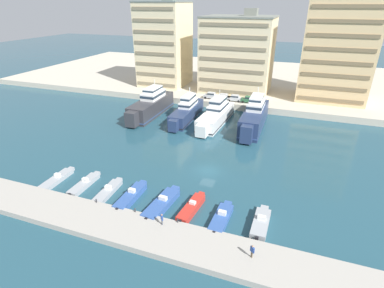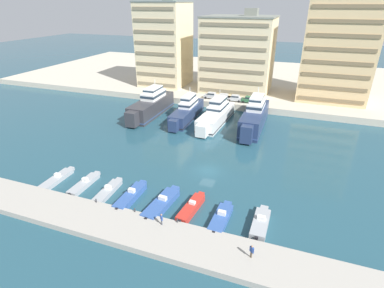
{
  "view_description": "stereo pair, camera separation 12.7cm",
  "coord_description": "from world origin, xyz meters",
  "px_view_note": "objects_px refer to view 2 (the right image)",
  "views": [
    {
      "loc": [
        12.91,
        -44.02,
        26.99
      ],
      "look_at": [
        -4.58,
        4.41,
        2.5
      ],
      "focal_mm": 28.0,
      "sensor_mm": 36.0,
      "label": 1
    },
    {
      "loc": [
        13.02,
        -43.98,
        26.99
      ],
      "look_at": [
        -4.58,
        4.41,
        2.5
      ],
      "focal_mm": 28.0,
      "sensor_mm": 36.0,
      "label": 2
    }
  ],
  "objects_px": {
    "yacht_navy_left": "(187,111)",
    "motorboat_grey_far_left": "(57,179)",
    "motorboat_red_center_right": "(191,208)",
    "pedestrian_near_edge": "(252,250)",
    "car_silver_left": "(224,97)",
    "motorboat_blue_center_left": "(131,196)",
    "car_silver_mid_left": "(235,98)",
    "yacht_navy_center_left": "(254,116)",
    "motorboat_blue_center": "(162,203)",
    "pedestrian_mid_deck": "(162,218)",
    "yacht_charcoal_far_left": "(151,105)",
    "motorboat_grey_left": "(84,184)",
    "yacht_white_mid_left": "(216,115)",
    "motorboat_grey_right": "(261,223)",
    "car_green_center_left": "(249,99)",
    "motorboat_blue_mid_right": "(221,218)",
    "motorboat_grey_mid_left": "(107,192)",
    "car_silver_far_left": "(211,95)"
  },
  "relations": [
    {
      "from": "yacht_charcoal_far_left",
      "to": "pedestrian_near_edge",
      "type": "relative_size",
      "value": 12.04
    },
    {
      "from": "yacht_navy_center_left",
      "to": "motorboat_grey_left",
      "type": "distance_m",
      "value": 40.84
    },
    {
      "from": "motorboat_grey_left",
      "to": "motorboat_grey_mid_left",
      "type": "distance_m",
      "value": 4.84
    },
    {
      "from": "motorboat_red_center_right",
      "to": "pedestrian_near_edge",
      "type": "bearing_deg",
      "value": -34.23
    },
    {
      "from": "motorboat_grey_right",
      "to": "car_silver_far_left",
      "type": "distance_m",
      "value": 52.81
    },
    {
      "from": "pedestrian_mid_deck",
      "to": "motorboat_grey_right",
      "type": "bearing_deg",
      "value": 22.57
    },
    {
      "from": "car_silver_mid_left",
      "to": "pedestrian_mid_deck",
      "type": "xyz_separation_m",
      "value": [
        2.3,
        -53.04,
        -0.85
      ]
    },
    {
      "from": "motorboat_grey_left",
      "to": "pedestrian_near_edge",
      "type": "distance_m",
      "value": 28.92
    },
    {
      "from": "motorboat_grey_left",
      "to": "motorboat_blue_center",
      "type": "xyz_separation_m",
      "value": [
        14.11,
        -0.65,
        0.13
      ]
    },
    {
      "from": "yacht_white_mid_left",
      "to": "motorboat_grey_left",
      "type": "relative_size",
      "value": 2.73
    },
    {
      "from": "car_silver_left",
      "to": "pedestrian_mid_deck",
      "type": "height_order",
      "value": "car_silver_left"
    },
    {
      "from": "yacht_navy_center_left",
      "to": "car_green_center_left",
      "type": "height_order",
      "value": "yacht_navy_center_left"
    },
    {
      "from": "car_silver_mid_left",
      "to": "car_green_center_left",
      "type": "relative_size",
      "value": 1.0
    },
    {
      "from": "yacht_charcoal_far_left",
      "to": "car_silver_mid_left",
      "type": "relative_size",
      "value": 5.06
    },
    {
      "from": "motorboat_blue_center",
      "to": "car_green_center_left",
      "type": "relative_size",
      "value": 2.14
    },
    {
      "from": "motorboat_blue_mid_right",
      "to": "motorboat_grey_right",
      "type": "bearing_deg",
      "value": 7.13
    },
    {
      "from": "yacht_navy_left",
      "to": "motorboat_grey_far_left",
      "type": "height_order",
      "value": "yacht_navy_left"
    },
    {
      "from": "car_green_center_left",
      "to": "motorboat_red_center_right",
      "type": "bearing_deg",
      "value": -89.23
    },
    {
      "from": "yacht_navy_left",
      "to": "motorboat_grey_far_left",
      "type": "relative_size",
      "value": 2.49
    },
    {
      "from": "motorboat_grey_right",
      "to": "motorboat_blue_mid_right",
      "type": "bearing_deg",
      "value": -172.87
    },
    {
      "from": "motorboat_red_center_right",
      "to": "yacht_white_mid_left",
      "type": "bearing_deg",
      "value": 100.17
    },
    {
      "from": "pedestrian_near_edge",
      "to": "yacht_charcoal_far_left",
      "type": "bearing_deg",
      "value": 129.13
    },
    {
      "from": "yacht_navy_left",
      "to": "pedestrian_near_edge",
      "type": "xyz_separation_m",
      "value": [
        23.44,
        -41.12,
        -0.25
      ]
    },
    {
      "from": "motorboat_blue_mid_right",
      "to": "motorboat_grey_left",
      "type": "bearing_deg",
      "value": 178.1
    },
    {
      "from": "yacht_navy_left",
      "to": "car_silver_left",
      "type": "bearing_deg",
      "value": 66.02
    },
    {
      "from": "motorboat_grey_left",
      "to": "car_green_center_left",
      "type": "relative_size",
      "value": 1.79
    },
    {
      "from": "car_green_center_left",
      "to": "pedestrian_near_edge",
      "type": "distance_m",
      "value": 55.56
    },
    {
      "from": "motorboat_grey_mid_left",
      "to": "pedestrian_mid_deck",
      "type": "xyz_separation_m",
      "value": [
        11.44,
        -4.43,
        1.45
      ]
    },
    {
      "from": "yacht_white_mid_left",
      "to": "motorboat_grey_right",
      "type": "height_order",
      "value": "yacht_white_mid_left"
    },
    {
      "from": "motorboat_grey_far_left",
      "to": "motorboat_blue_center_left",
      "type": "bearing_deg",
      "value": -0.7
    },
    {
      "from": "motorboat_red_center_right",
      "to": "yacht_navy_left",
      "type": "bearing_deg",
      "value": 111.81
    },
    {
      "from": "car_silver_left",
      "to": "motorboat_blue_center_left",
      "type": "bearing_deg",
      "value": -92.04
    },
    {
      "from": "pedestrian_mid_deck",
      "to": "car_silver_mid_left",
      "type": "bearing_deg",
      "value": 92.49
    },
    {
      "from": "yacht_navy_center_left",
      "to": "motorboat_grey_left",
      "type": "height_order",
      "value": "yacht_navy_center_left"
    },
    {
      "from": "motorboat_grey_left",
      "to": "car_silver_left",
      "type": "height_order",
      "value": "car_silver_left"
    },
    {
      "from": "motorboat_blue_center",
      "to": "motorboat_grey_far_left",
      "type": "bearing_deg",
      "value": 179.24
    },
    {
      "from": "motorboat_grey_far_left",
      "to": "car_silver_mid_left",
      "type": "relative_size",
      "value": 1.87
    },
    {
      "from": "motorboat_grey_mid_left",
      "to": "motorboat_grey_right",
      "type": "distance_m",
      "value": 23.46
    },
    {
      "from": "yacht_white_mid_left",
      "to": "car_silver_mid_left",
      "type": "bearing_deg",
      "value": 83.3
    },
    {
      "from": "motorboat_grey_mid_left",
      "to": "motorboat_blue_mid_right",
      "type": "distance_m",
      "value": 18.25
    },
    {
      "from": "yacht_navy_center_left",
      "to": "motorboat_blue_center_left",
      "type": "xyz_separation_m",
      "value": [
        -12.61,
        -35.17,
        -2.22
      ]
    },
    {
      "from": "motorboat_grey_left",
      "to": "motorboat_blue_center_left",
      "type": "height_order",
      "value": "motorboat_blue_center_left"
    },
    {
      "from": "motorboat_blue_center_left",
      "to": "motorboat_blue_mid_right",
      "type": "height_order",
      "value": "motorboat_blue_center_left"
    },
    {
      "from": "yacht_navy_center_left",
      "to": "motorboat_blue_center",
      "type": "bearing_deg",
      "value": -101.93
    },
    {
      "from": "motorboat_grey_mid_left",
      "to": "motorboat_blue_center",
      "type": "distance_m",
      "value": 9.32
    },
    {
      "from": "yacht_charcoal_far_left",
      "to": "motorboat_grey_far_left",
      "type": "relative_size",
      "value": 2.71
    },
    {
      "from": "yacht_navy_left",
      "to": "yacht_navy_center_left",
      "type": "height_order",
      "value": "yacht_navy_center_left"
    },
    {
      "from": "yacht_charcoal_far_left",
      "to": "motorboat_grey_left",
      "type": "xyz_separation_m",
      "value": [
        5.29,
        -34.37,
        -2.25
      ]
    },
    {
      "from": "pedestrian_near_edge",
      "to": "yacht_navy_left",
      "type": "bearing_deg",
      "value": 119.69
    },
    {
      "from": "yacht_charcoal_far_left",
      "to": "car_silver_far_left",
      "type": "bearing_deg",
      "value": 48.44
    }
  ]
}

